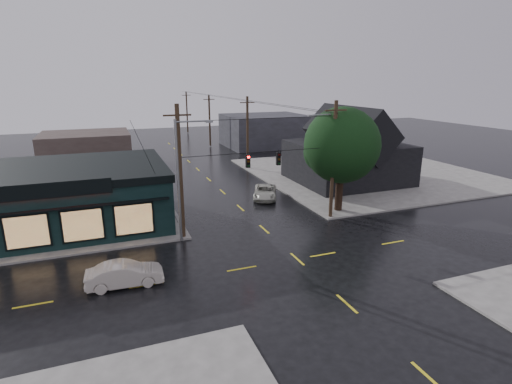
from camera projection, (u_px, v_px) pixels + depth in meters
name	position (u px, v px, depth m)	size (l,w,h in m)	color
ground_plane	(297.00, 259.00, 27.16)	(160.00, 160.00, 0.00)	black
sidewalk_nw	(16.00, 206.00, 38.22)	(28.00, 28.00, 0.15)	slate
sidewalk_ne	(366.00, 172.00, 51.99)	(28.00, 28.00, 0.15)	slate
pizza_shop	(65.00, 195.00, 32.92)	(16.30, 12.34, 4.90)	black
ne_building	(348.00, 145.00, 46.37)	(12.60, 11.60, 8.75)	black
corner_tree	(342.00, 145.00, 35.35)	(6.79, 6.79, 9.41)	black
utility_pole_nw	(184.00, 238.00, 30.76)	(2.00, 0.32, 10.15)	#312116
utility_pole_ne	(330.00, 218.00, 35.24)	(2.00, 0.32, 10.15)	#312116
utility_pole_far_a	(248.00, 169.00, 54.55)	(2.00, 0.32, 9.65)	#312116
utility_pole_far_b	(210.00, 146.00, 72.51)	(2.00, 0.32, 9.15)	#312116
utility_pole_far_c	(188.00, 133.00, 90.48)	(2.00, 0.32, 9.15)	#312116
span_signal_assembly	(263.00, 159.00, 31.48)	(13.00, 0.48, 1.23)	black
streetlight_nw	(182.00, 242.00, 30.03)	(5.40, 0.30, 9.15)	gray
streetlight_ne	(331.00, 215.00, 36.04)	(5.40, 0.30, 9.15)	gray
bg_building_west	(86.00, 148.00, 57.67)	(12.00, 10.00, 4.40)	#362A27
bg_building_east	(265.00, 131.00, 72.33)	(14.00, 12.00, 5.60)	#26262B
sedan_cream	(125.00, 274.00, 23.51)	(1.54, 4.41, 1.45)	beige
suv_silver	(265.00, 192.00, 40.82)	(2.22, 4.80, 1.34)	#B8B7A9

